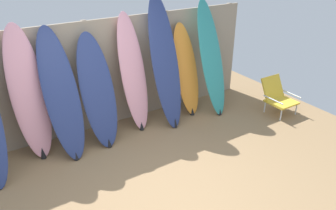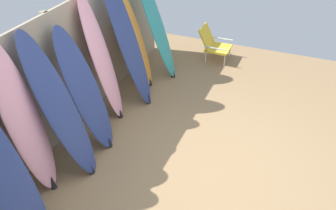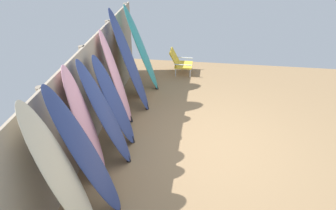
% 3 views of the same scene
% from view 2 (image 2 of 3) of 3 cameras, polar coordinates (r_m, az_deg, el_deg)
% --- Properties ---
extents(ground, '(7.68, 7.68, 0.00)m').
position_cam_2_polar(ground, '(4.90, 4.75, -9.54)').
color(ground, '#8E704C').
extents(fence_back, '(6.08, 0.11, 1.80)m').
position_cam_2_polar(fence_back, '(5.16, -16.44, 4.01)').
color(fence_back, gray).
rests_on(fence_back, ground).
extents(surfboard_pink_2, '(0.51, 0.50, 1.92)m').
position_cam_2_polar(surfboard_pink_2, '(4.35, -21.11, -2.31)').
color(surfboard_pink_2, pink).
rests_on(surfboard_pink_2, ground).
extents(surfboard_navy_3, '(0.51, 0.77, 1.85)m').
position_cam_2_polar(surfboard_navy_3, '(4.50, -16.16, -0.48)').
color(surfboard_navy_3, navy).
rests_on(surfboard_navy_3, ground).
extents(surfboard_navy_4, '(0.52, 0.67, 1.69)m').
position_cam_2_polar(surfboard_navy_4, '(4.90, -12.50, 2.07)').
color(surfboard_navy_4, navy).
rests_on(surfboard_navy_4, ground).
extents(surfboard_pink_5, '(0.47, 0.56, 1.90)m').
position_cam_2_polar(surfboard_pink_5, '(5.40, -10.03, 6.80)').
color(surfboard_pink_5, pink).
rests_on(surfboard_pink_5, ground).
extents(surfboard_navy_6, '(0.50, 0.77, 2.14)m').
position_cam_2_polar(surfboard_navy_6, '(5.69, -6.21, 9.88)').
color(surfboard_navy_6, navy).
rests_on(surfboard_navy_6, ground).
extents(surfboard_orange_7, '(0.53, 0.57, 1.62)m').
position_cam_2_polar(surfboard_orange_7, '(6.26, -4.81, 9.70)').
color(surfboard_orange_7, orange).
rests_on(surfboard_orange_7, ground).
extents(surfboard_teal_8, '(0.45, 0.77, 1.99)m').
position_cam_2_polar(surfboard_teal_8, '(6.47, -1.89, 12.45)').
color(surfboard_teal_8, teal).
rests_on(surfboard_teal_8, ground).
extents(beach_chair, '(0.50, 0.58, 0.63)m').
position_cam_2_polar(beach_chair, '(7.35, 6.90, 9.32)').
color(beach_chair, silver).
rests_on(beach_chair, ground).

